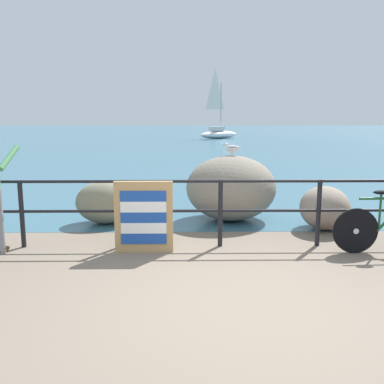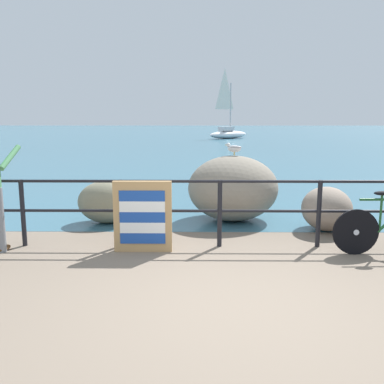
# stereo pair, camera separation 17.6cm
# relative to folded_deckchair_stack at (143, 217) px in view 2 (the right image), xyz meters

# --- Properties ---
(ground_plane) EXTENTS (120.00, 120.00, 0.10)m
(ground_plane) POSITION_rel_folded_deckchair_stack_xyz_m (1.13, 18.24, -0.57)
(ground_plane) COLOR #756656
(sea_surface) EXTENTS (120.00, 90.00, 0.01)m
(sea_surface) POSITION_rel_folded_deckchair_stack_xyz_m (1.13, 46.06, -0.52)
(sea_surface) COLOR #38667A
(sea_surface) RESTS_ON ground_plane
(promenade_railing) EXTENTS (8.99, 0.07, 1.02)m
(promenade_railing) POSITION_rel_folded_deckchair_stack_xyz_m (1.13, 0.25, 0.12)
(promenade_railing) COLOR black
(promenade_railing) RESTS_ON ground_plane
(folded_deckchair_stack) EXTENTS (0.84, 0.10, 1.04)m
(folded_deckchair_stack) POSITION_rel_folded_deckchair_stack_xyz_m (0.00, 0.00, 0.00)
(folded_deckchair_stack) COLOR tan
(folded_deckchair_stack) RESTS_ON ground_plane
(breakwater_boulder_main) EXTENTS (1.69, 1.56, 1.23)m
(breakwater_boulder_main) POSITION_rel_folded_deckchair_stack_xyz_m (1.47, 1.94, 0.09)
(breakwater_boulder_main) COLOR gray
(breakwater_boulder_main) RESTS_ON ground
(breakwater_boulder_left) EXTENTS (1.11, 0.80, 0.79)m
(breakwater_boulder_left) POSITION_rel_folded_deckchair_stack_xyz_m (-0.86, 1.70, -0.12)
(breakwater_boulder_left) COLOR gray
(breakwater_boulder_left) RESTS_ON ground
(breakwater_boulder_right) EXTENTS (0.85, 0.97, 0.76)m
(breakwater_boulder_right) POSITION_rel_folded_deckchair_stack_xyz_m (3.03, 1.22, -0.14)
(breakwater_boulder_right) COLOR gray
(breakwater_boulder_right) RESTS_ON ground
(seagull) EXTENTS (0.34, 0.21, 0.23)m
(seagull) POSITION_rel_folded_deckchair_stack_xyz_m (1.48, 2.02, 0.85)
(seagull) COLOR gold
(seagull) RESTS_ON breakwater_boulder_main
(sailboat) EXTENTS (4.20, 3.83, 6.16)m
(sailboat) POSITION_rel_folded_deckchair_stack_xyz_m (3.61, 32.71, 0.19)
(sailboat) COLOR white
(sailboat) RESTS_ON sea_surface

